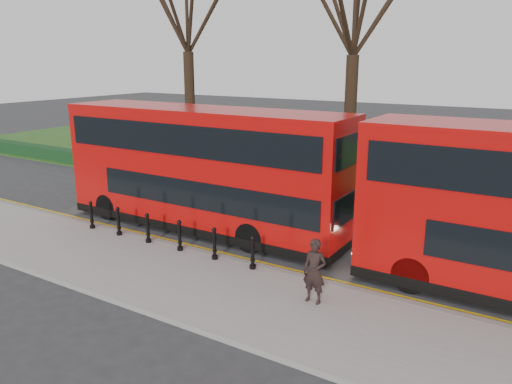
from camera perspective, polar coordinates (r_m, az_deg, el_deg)
The scene contains 12 objects.
ground at distance 18.35m, azimuth -7.43°, elevation -5.34°, with size 120.00×120.00×0.00m, color #28282B.
pavement at distance 16.28m, azimuth -14.15°, elevation -8.09°, with size 60.00×4.00×0.15m, color gray.
kerb at distance 17.61m, azimuth -9.49°, elevation -6.04°, with size 60.00×0.25×0.16m, color slate.
grass_verge at distance 30.97m, azimuth 10.30°, elevation 2.99°, with size 60.00×18.00×0.06m, color #284918.
hedge at distance 23.63m, azimuth 2.95°, elevation 0.42°, with size 60.00×0.90×0.80m, color black.
yellow_line_outer at distance 17.85m, azimuth -8.85°, elevation -5.96°, with size 60.00×0.10×0.01m, color yellow.
yellow_line_inner at distance 17.99m, azimuth -8.43°, elevation -5.78°, with size 60.00×0.10×0.01m, color yellow.
tree_left at distance 30.14m, azimuth -7.91°, elevation 19.74°, with size 7.84×7.84×12.24m.
tree_mid at distance 25.05m, azimuth 11.27°, elevation 19.96°, with size 7.59×7.59×11.86m.
bollard_row at distance 17.22m, azimuth -10.54°, elevation -4.54°, with size 7.30×0.15×1.00m.
bus_lead at distance 18.81m, azimuth -6.08°, elevation 2.55°, with size 11.53×2.65×4.59m.
pedestrian at distance 13.14m, azimuth 6.70°, elevation -8.99°, with size 0.63×0.41×1.73m, color black.
Camera 1 is at (10.99, -13.27, 6.33)m, focal length 35.00 mm.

